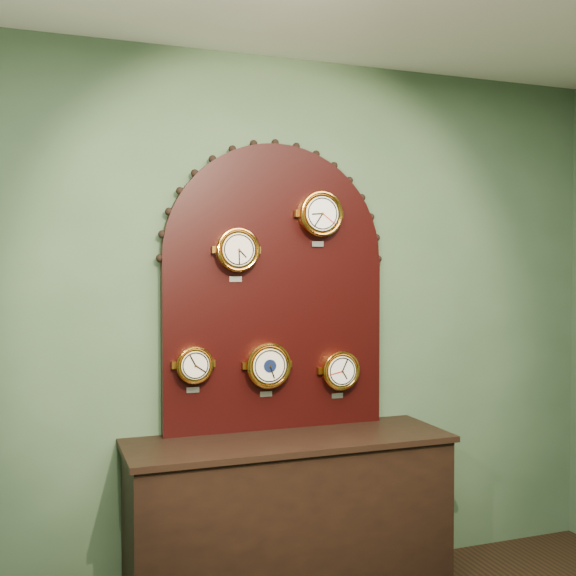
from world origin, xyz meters
name	(u,v)px	position (x,y,z in m)	size (l,w,h in m)	color
wall_back	(272,320)	(0.00, 2.50, 1.40)	(4.00, 4.00, 0.00)	#3F5A3D
shop_counter	(289,522)	(0.00, 2.23, 0.40)	(1.60, 0.50, 0.80)	black
display_board	(275,278)	(0.00, 2.45, 1.63)	(1.26, 0.06, 1.53)	black
roman_clock	(237,250)	(-0.23, 2.38, 1.77)	(0.23, 0.08, 0.28)	orange
arabic_clock	(320,214)	(0.23, 2.38, 1.96)	(0.24, 0.08, 0.29)	orange
hygrometer	(194,365)	(-0.45, 2.38, 1.20)	(0.19, 0.08, 0.24)	orange
barometer	(268,365)	(-0.06, 2.38, 1.18)	(0.24, 0.08, 0.29)	orange
tide_clock	(340,370)	(0.34, 2.38, 1.13)	(0.21, 0.08, 0.26)	orange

